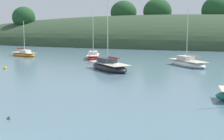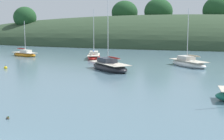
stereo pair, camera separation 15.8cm
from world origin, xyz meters
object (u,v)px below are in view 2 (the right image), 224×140
sailboat_black_sloop (94,57)px  sailboat_yellow_far (188,63)px  duck_lead (8,118)px  sailboat_blue_center (109,67)px  mooring_buoy_channel (6,68)px  sailboat_teal_outer (25,54)px

sailboat_black_sloop → sailboat_yellow_far: bearing=-17.0°
sailboat_yellow_far → duck_lead: 30.07m
sailboat_blue_center → sailboat_yellow_far: size_ratio=1.26×
sailboat_yellow_far → mooring_buoy_channel: bearing=-156.4°
sailboat_teal_outer → sailboat_black_sloop: (13.46, -0.32, 0.03)m
sailboat_teal_outer → sailboat_black_sloop: bearing=-1.4°
sailboat_teal_outer → sailboat_black_sloop: size_ratio=0.78×
sailboat_teal_outer → sailboat_blue_center: bearing=-30.9°
sailboat_black_sloop → duck_lead: size_ratio=22.25×
sailboat_teal_outer → mooring_buoy_channel: sailboat_teal_outer is taller
sailboat_teal_outer → mooring_buoy_channel: 16.42m
sailboat_blue_center → duck_lead: size_ratio=27.17×
sailboat_teal_outer → sailboat_yellow_far: 29.68m
sailboat_teal_outer → sailboat_yellow_far: size_ratio=0.80×
sailboat_blue_center → sailboat_black_sloop: (-6.58, 11.67, -0.08)m
sailboat_black_sloop → duck_lead: (7.24, -33.64, -0.33)m
mooring_buoy_channel → duck_lead: mooring_buoy_channel is taller
sailboat_yellow_far → duck_lead: (-8.53, -28.83, -0.36)m
sailboat_black_sloop → sailboat_teal_outer: bearing=178.6°
mooring_buoy_channel → duck_lead: size_ratio=1.44×
sailboat_yellow_far → duck_lead: size_ratio=21.65×
duck_lead → sailboat_teal_outer: bearing=121.4°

